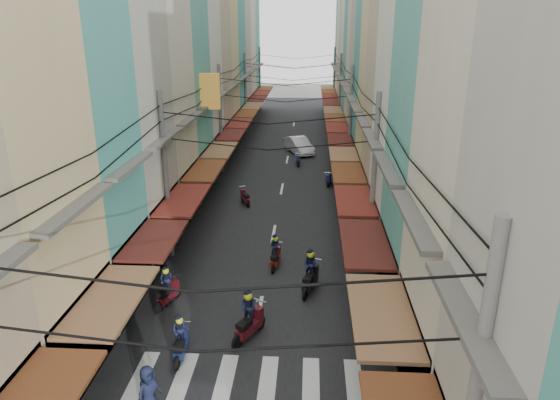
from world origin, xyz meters
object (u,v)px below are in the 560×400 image
at_px(white_car, 299,153).
at_px(market_umbrella, 491,378).
at_px(traffic_sign, 415,314).
at_px(bicycle, 446,313).

height_order(white_car, market_umbrella, market_umbrella).
bearing_deg(traffic_sign, market_umbrella, -71.88).
xyz_separation_m(white_car, bicycle, (6.55, -26.00, 0.00)).
height_order(bicycle, traffic_sign, traffic_sign).
distance_m(white_car, market_umbrella, 33.37).
xyz_separation_m(white_car, traffic_sign, (4.58, -29.13, 1.87)).
xyz_separation_m(bicycle, market_umbrella, (-0.77, -6.78, 2.28)).
bearing_deg(market_umbrella, bicycle, 83.52).
xyz_separation_m(market_umbrella, traffic_sign, (-1.20, 3.66, -0.41)).
bearing_deg(bicycle, market_umbrella, -169.54).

